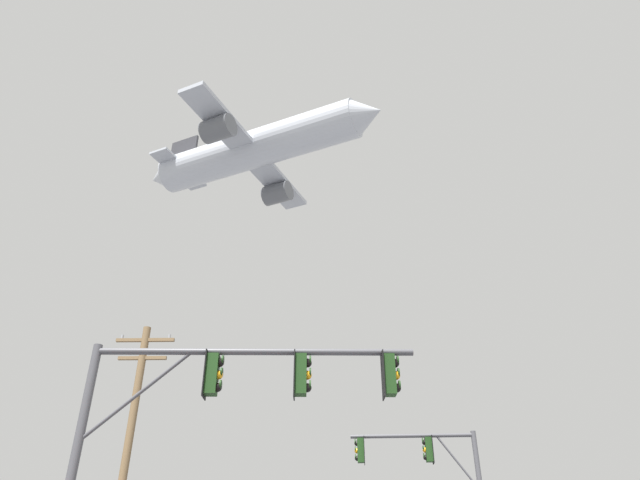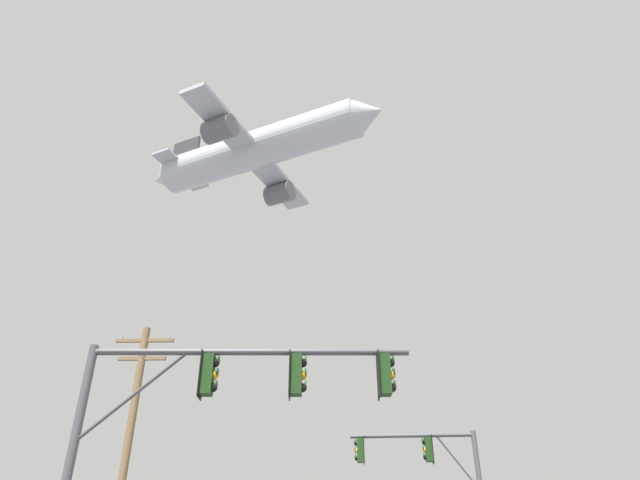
# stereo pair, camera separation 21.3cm
# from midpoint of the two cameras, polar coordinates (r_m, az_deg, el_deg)

# --- Properties ---
(signal_pole_near) EXTENTS (7.27, 0.59, 5.99)m
(signal_pole_near) POSITION_cam_midpoint_polar(r_m,az_deg,el_deg) (12.83, -10.61, -15.98)
(signal_pole_near) COLOR #4C4C51
(signal_pole_near) RESTS_ON ground
(signal_pole_far) EXTENTS (4.93, 0.59, 6.20)m
(signal_pole_far) POSITION_cam_midpoint_polar(r_m,az_deg,el_deg) (23.58, 11.31, -22.38)
(signal_pole_far) COLOR #4C4C51
(signal_pole_far) RESTS_ON ground
(utility_pole) EXTENTS (2.20, 0.28, 9.47)m
(utility_pole) POSITION_cam_midpoint_polar(r_m,az_deg,el_deg) (21.50, -19.30, -19.52)
(utility_pole) COLOR brown
(utility_pole) RESTS_ON ground
(airplane) EXTENTS (24.37, 18.82, 6.90)m
(airplane) POSITION_cam_midpoint_polar(r_m,az_deg,el_deg) (54.87, -6.61, 9.15)
(airplane) COLOR #B7BCC6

